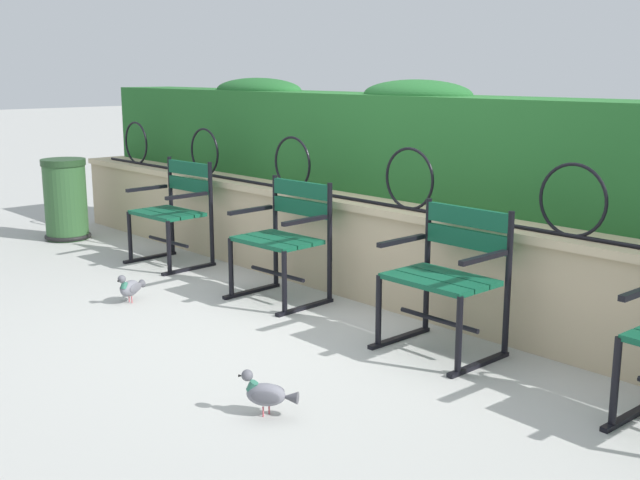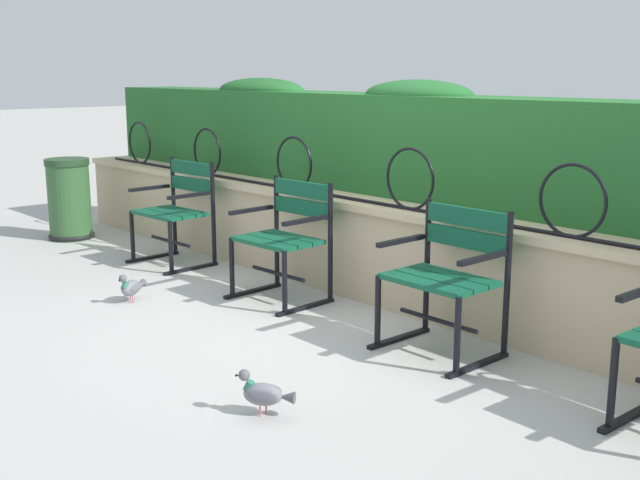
% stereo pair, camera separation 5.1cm
% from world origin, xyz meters
% --- Properties ---
extents(ground_plane, '(60.00, 60.00, 0.00)m').
position_xyz_m(ground_plane, '(0.00, 0.00, 0.00)').
color(ground_plane, '#ADADA8').
extents(stone_wall, '(8.35, 0.41, 0.70)m').
position_xyz_m(stone_wall, '(0.00, 0.76, 0.35)').
color(stone_wall, tan).
rests_on(stone_wall, ground).
extents(iron_arch_fence, '(7.80, 0.02, 0.42)m').
position_xyz_m(iron_arch_fence, '(-0.33, 0.69, 0.87)').
color(iron_arch_fence, black).
rests_on(iron_arch_fence, stone_wall).
extents(hedge_row, '(8.19, 0.58, 0.85)m').
position_xyz_m(hedge_row, '(-0.01, 1.23, 1.10)').
color(hedge_row, '#236028').
rests_on(hedge_row, stone_wall).
extents(park_chair_leftmost, '(0.64, 0.55, 0.87)m').
position_xyz_m(park_chair_leftmost, '(-2.02, 0.26, 0.47)').
color(park_chair_leftmost, '#0F4C33').
rests_on(park_chair_leftmost, ground).
extents(park_chair_centre_left, '(0.63, 0.55, 0.85)m').
position_xyz_m(park_chair_centre_left, '(-0.58, 0.26, 0.46)').
color(park_chair_centre_left, '#0F4C33').
rests_on(park_chair_centre_left, ground).
extents(park_chair_centre_right, '(0.63, 0.52, 0.85)m').
position_xyz_m(park_chair_centre_right, '(0.87, 0.28, 0.46)').
color(park_chair_centre_right, '#0F4C33').
rests_on(park_chair_centre_right, ground).
extents(pigeon_near_chairs, '(0.25, 0.21, 0.22)m').
position_xyz_m(pigeon_near_chairs, '(0.87, -1.06, 0.11)').
color(pigeon_near_chairs, slate).
rests_on(pigeon_near_chairs, ground).
extents(pigeon_far_side, '(0.18, 0.27, 0.22)m').
position_xyz_m(pigeon_far_side, '(-1.24, -0.61, 0.11)').
color(pigeon_far_side, slate).
rests_on(pigeon_far_side, ground).
extents(trash_bin, '(0.44, 0.44, 0.78)m').
position_xyz_m(trash_bin, '(-3.58, 0.01, 0.37)').
color(trash_bin, '#2D562D').
rests_on(trash_bin, ground).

